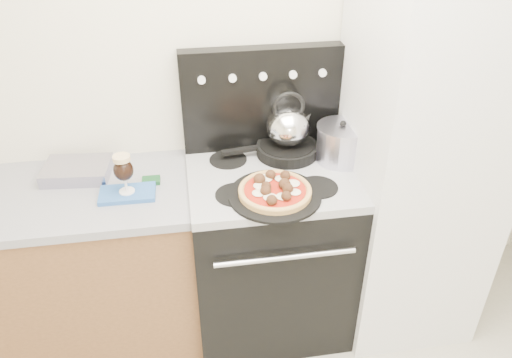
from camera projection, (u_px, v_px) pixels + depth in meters
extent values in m
cube|color=silver|center=(243.00, 80.00, 2.37)|extent=(3.50, 0.01, 2.50)
cube|color=brown|center=(45.00, 275.00, 2.42)|extent=(1.45, 0.60, 0.86)
cube|color=#91919C|center=(22.00, 199.00, 2.18)|extent=(1.48, 0.63, 0.04)
cube|color=black|center=(269.00, 253.00, 2.55)|extent=(0.76, 0.65, 0.88)
cube|color=#ADADB2|center=(271.00, 177.00, 2.30)|extent=(0.76, 0.65, 0.04)
cube|color=black|center=(261.00, 99.00, 2.38)|extent=(0.76, 0.08, 0.50)
cube|color=silver|center=(418.00, 158.00, 2.34)|extent=(0.64, 0.68, 1.90)
cube|color=#B9B5D0|center=(77.00, 170.00, 2.29)|extent=(0.31, 0.24, 0.06)
cube|color=#2D5FAE|center=(127.00, 194.00, 2.16)|extent=(0.24, 0.14, 0.02)
cylinder|color=black|center=(275.00, 195.00, 2.13)|extent=(0.51, 0.51, 0.01)
cylinder|color=black|center=(287.00, 149.00, 2.42)|extent=(0.34, 0.34, 0.05)
cylinder|color=silver|center=(341.00, 144.00, 2.34)|extent=(0.26, 0.26, 0.17)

